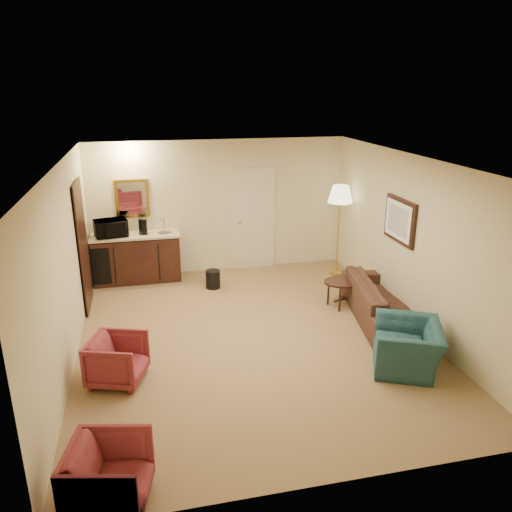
% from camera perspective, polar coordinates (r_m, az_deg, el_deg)
% --- Properties ---
extents(ground, '(6.00, 6.00, 0.00)m').
position_cam_1_polar(ground, '(7.55, -0.42, -9.22)').
color(ground, '#986F4D').
rests_on(ground, ground).
extents(room_walls, '(5.02, 6.01, 2.61)m').
position_cam_1_polar(room_walls, '(7.62, -2.41, 4.90)').
color(room_walls, '#C6B995').
rests_on(room_walls, ground).
extents(wetbar_cabinet, '(1.64, 0.58, 0.92)m').
position_cam_1_polar(wetbar_cabinet, '(9.73, -13.45, -0.19)').
color(wetbar_cabinet, black).
rests_on(wetbar_cabinet, ground).
extents(sofa, '(0.97, 2.20, 0.83)m').
position_cam_1_polar(sofa, '(8.18, 14.24, -4.29)').
color(sofa, black).
rests_on(sofa, ground).
extents(teal_armchair, '(0.95, 1.12, 0.83)m').
position_cam_1_polar(teal_armchair, '(6.90, 17.00, -9.09)').
color(teal_armchair, '#1D3F4A').
rests_on(teal_armchair, ground).
extents(rose_chair_near, '(0.78, 0.80, 0.67)m').
position_cam_1_polar(rose_chair_near, '(6.60, -15.57, -11.13)').
color(rose_chair_near, maroon).
rests_on(rose_chair_near, ground).
extents(rose_chair_far, '(0.77, 0.80, 0.70)m').
position_cam_1_polar(rose_chair_far, '(4.93, -16.48, -22.71)').
color(rose_chair_far, maroon).
rests_on(rose_chair_far, ground).
extents(coffee_table, '(0.90, 0.73, 0.45)m').
position_cam_1_polar(coffee_table, '(8.62, 10.25, -4.14)').
color(coffee_table, black).
rests_on(coffee_table, ground).
extents(floor_lamp, '(0.54, 0.54, 1.78)m').
position_cam_1_polar(floor_lamp, '(9.81, 9.40, 2.89)').
color(floor_lamp, gold).
rests_on(floor_lamp, ground).
extents(waste_bin, '(0.27, 0.27, 0.34)m').
position_cam_1_polar(waste_bin, '(9.26, -4.94, -2.65)').
color(waste_bin, black).
rests_on(waste_bin, ground).
extents(microwave, '(0.63, 0.44, 0.39)m').
position_cam_1_polar(microwave, '(9.54, -16.29, 3.29)').
color(microwave, black).
rests_on(microwave, wetbar_cabinet).
extents(coffee_maker, '(0.17, 0.17, 0.30)m').
position_cam_1_polar(coffee_maker, '(9.54, -12.80, 3.31)').
color(coffee_maker, black).
rests_on(coffee_maker, wetbar_cabinet).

